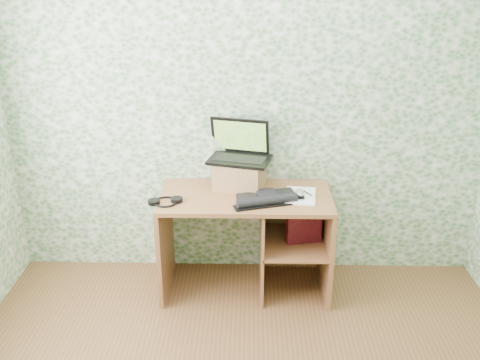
{
  "coord_description": "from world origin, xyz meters",
  "views": [
    {
      "loc": [
        0.03,
        -1.96,
        2.29
      ],
      "look_at": [
        -0.04,
        1.39,
        0.89
      ],
      "focal_mm": 40.0,
      "sensor_mm": 36.0,
      "label": 1
    }
  ],
  "objects_px": {
    "desk": "(256,227)",
    "notepad": "(300,196)",
    "keyboard": "(267,198)",
    "laptop": "(240,150)",
    "riser": "(240,174)"
  },
  "relations": [
    {
      "from": "desk",
      "to": "laptop",
      "type": "relative_size",
      "value": 2.49
    },
    {
      "from": "riser",
      "to": "keyboard",
      "type": "height_order",
      "value": "riser"
    },
    {
      "from": "laptop",
      "to": "notepad",
      "type": "height_order",
      "value": "laptop"
    },
    {
      "from": "desk",
      "to": "riser",
      "type": "height_order",
      "value": "riser"
    },
    {
      "from": "desk",
      "to": "keyboard",
      "type": "relative_size",
      "value": 2.6
    },
    {
      "from": "riser",
      "to": "laptop",
      "type": "xyz_separation_m",
      "value": [
        0.0,
        0.05,
        0.17
      ]
    },
    {
      "from": "keyboard",
      "to": "notepad",
      "type": "xyz_separation_m",
      "value": [
        0.24,
        0.08,
        -0.02
      ]
    },
    {
      "from": "keyboard",
      "to": "notepad",
      "type": "distance_m",
      "value": 0.25
    },
    {
      "from": "riser",
      "to": "keyboard",
      "type": "bearing_deg",
      "value": -52.03
    },
    {
      "from": "laptop",
      "to": "riser",
      "type": "bearing_deg",
      "value": -76.01
    },
    {
      "from": "desk",
      "to": "keyboard",
      "type": "xyz_separation_m",
      "value": [
        0.07,
        -0.13,
        0.29
      ]
    },
    {
      "from": "riser",
      "to": "laptop",
      "type": "distance_m",
      "value": 0.17
    },
    {
      "from": "desk",
      "to": "notepad",
      "type": "xyz_separation_m",
      "value": [
        0.3,
        -0.05,
        0.28
      ]
    },
    {
      "from": "desk",
      "to": "laptop",
      "type": "bearing_deg",
      "value": 127.49
    },
    {
      "from": "desk",
      "to": "notepad",
      "type": "relative_size",
      "value": 4.11
    }
  ]
}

